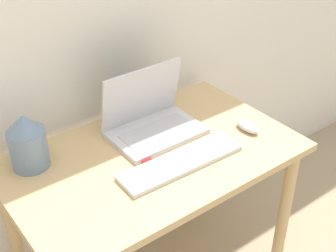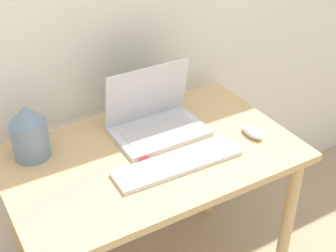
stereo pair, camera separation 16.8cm
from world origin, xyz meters
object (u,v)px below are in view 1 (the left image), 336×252
(laptop, at_px, (151,119))
(mp3_player, at_px, (148,162))
(keyboard, at_px, (181,162))
(mouse, at_px, (248,127))
(vase, at_px, (27,142))

(laptop, distance_m, mp3_player, 0.21)
(laptop, bearing_deg, mp3_player, -129.07)
(laptop, height_order, keyboard, laptop)
(mouse, height_order, vase, vase)
(mouse, distance_m, vase, 0.83)
(laptop, height_order, vase, laptop)
(vase, distance_m, mp3_player, 0.42)
(mouse, bearing_deg, laptop, 143.59)
(keyboard, height_order, vase, vase)
(laptop, relative_size, keyboard, 0.74)
(laptop, distance_m, mouse, 0.38)
(laptop, relative_size, vase, 1.70)
(mp3_player, bearing_deg, vase, 144.75)
(laptop, distance_m, keyboard, 0.25)
(keyboard, height_order, mouse, mouse)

